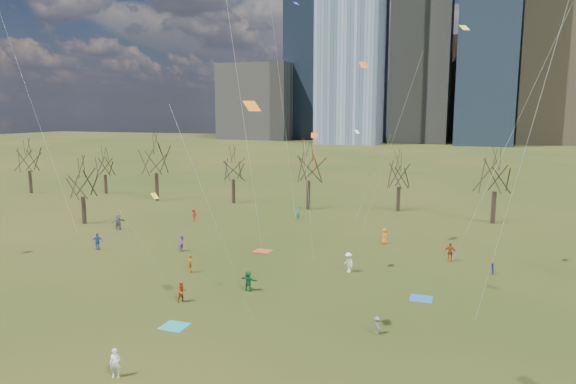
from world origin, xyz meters
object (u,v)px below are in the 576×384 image
(blanket_crimson, at_px, (263,251))
(person_4, at_px, (190,264))
(blanket_teal, at_px, (174,326))
(person_1, at_px, (115,363))
(blanket_navy, at_px, (421,299))
(person_2, at_px, (182,292))

(blanket_crimson, relative_size, person_4, 1.02)
(blanket_teal, height_order, person_1, person_1)
(blanket_navy, distance_m, person_2, 17.41)
(blanket_navy, xyz_separation_m, blanket_crimson, (-15.86, 8.02, 0.00))
(blanket_teal, relative_size, person_1, 1.04)
(blanket_navy, height_order, person_1, person_1)
(blanket_crimson, distance_m, person_1, 24.96)
(person_1, xyz_separation_m, person_2, (-2.33, 10.37, -0.01))
(person_2, bearing_deg, person_4, 63.43)
(person_1, distance_m, person_2, 10.63)
(person_2, distance_m, person_4, 6.78)
(blanket_navy, relative_size, person_4, 1.02)
(blanket_teal, xyz_separation_m, person_1, (0.58, -6.50, 0.76))
(blanket_crimson, height_order, person_1, person_1)
(person_4, bearing_deg, person_1, 150.01)
(person_2, height_order, person_4, person_4)
(blanket_teal, height_order, blanket_crimson, same)
(person_1, bearing_deg, person_2, 79.87)
(blanket_teal, distance_m, person_2, 4.32)
(blanket_teal, bearing_deg, person_2, 114.38)
(blanket_crimson, bearing_deg, person_2, -91.13)
(person_2, bearing_deg, blanket_crimson, 36.94)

